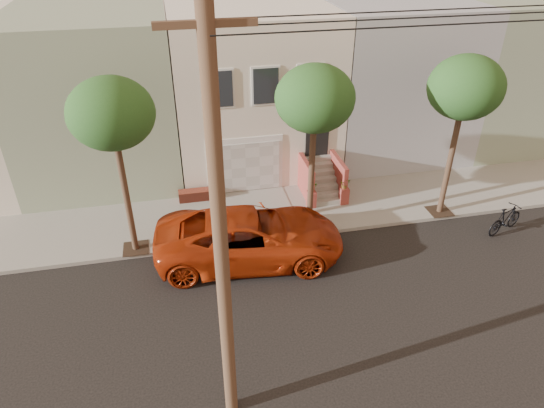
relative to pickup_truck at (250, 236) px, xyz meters
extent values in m
plane|color=black|center=(1.50, -2.71, -0.91)|extent=(90.00, 90.00, 0.00)
cube|color=gray|center=(1.50, 2.64, -0.83)|extent=(40.00, 3.70, 0.15)
cube|color=beige|center=(1.50, 8.49, 2.74)|extent=(7.00, 8.00, 7.00)
cube|color=gray|center=(-5.30, 8.49, 2.74)|extent=(6.50, 8.00, 7.00)
cube|color=#979BA0|center=(8.30, 8.49, 2.74)|extent=(6.50, 8.00, 7.00)
cube|color=gray|center=(14.80, 8.49, 2.74)|extent=(6.50, 8.00, 7.00)
cube|color=silver|center=(0.60, 4.51, 0.49)|extent=(3.20, 0.12, 2.50)
cube|color=beige|center=(0.60, 4.45, 0.39)|extent=(2.90, 0.06, 2.20)
cube|color=gray|center=(0.60, 2.64, -0.75)|extent=(3.20, 3.70, 0.02)
cube|color=brown|center=(-1.60, 4.19, -0.54)|extent=(1.40, 0.45, 0.44)
cube|color=black|center=(3.70, 4.46, 1.64)|extent=(1.00, 0.06, 2.00)
cube|color=#3F4751|center=(-0.30, 4.46, 3.84)|extent=(1.00, 0.06, 1.40)
cube|color=silver|center=(-0.30, 4.48, 3.84)|extent=(1.15, 0.05, 1.55)
cube|color=#3F4751|center=(1.50, 4.46, 3.84)|extent=(1.00, 0.06, 1.40)
cube|color=silver|center=(1.50, 4.48, 3.84)|extent=(1.15, 0.05, 1.55)
cube|color=#3F4751|center=(3.30, 4.46, 3.84)|extent=(1.00, 0.06, 1.40)
cube|color=silver|center=(3.30, 4.48, 3.84)|extent=(1.15, 0.05, 1.55)
cube|color=gray|center=(3.70, 2.67, -0.66)|extent=(1.20, 0.28, 0.20)
cube|color=gray|center=(3.70, 2.95, -0.46)|extent=(1.20, 0.28, 0.20)
cube|color=gray|center=(3.70, 3.23, -0.26)|extent=(1.20, 0.28, 0.20)
cube|color=gray|center=(3.70, 3.51, -0.06)|extent=(1.20, 0.28, 0.20)
cube|color=gray|center=(3.70, 3.79, 0.14)|extent=(1.20, 0.28, 0.20)
cube|color=gray|center=(3.70, 4.07, 0.34)|extent=(1.20, 0.28, 0.20)
cube|color=gray|center=(3.70, 4.35, 0.54)|extent=(1.20, 0.28, 0.20)
cube|color=brown|center=(3.00, 3.51, 0.04)|extent=(0.18, 1.96, 1.60)
cube|color=brown|center=(4.40, 3.51, 0.04)|extent=(0.18, 1.96, 1.60)
cube|color=brown|center=(3.00, 2.63, -0.41)|extent=(0.35, 0.35, 0.70)
imported|color=#1B491A|center=(3.00, 2.63, 0.17)|extent=(0.40, 0.35, 0.45)
cube|color=brown|center=(4.40, 2.63, -0.41)|extent=(0.35, 0.35, 0.70)
imported|color=#1B491A|center=(4.40, 2.63, 0.17)|extent=(0.41, 0.35, 0.45)
cube|color=#2D2116|center=(-4.00, 1.19, -0.75)|extent=(0.90, 0.90, 0.02)
cylinder|color=#352118|center=(-4.00, 1.19, 1.34)|extent=(0.22, 0.22, 4.20)
ellipsoid|color=#1B491A|center=(-4.00, 1.19, 4.39)|extent=(2.70, 2.57, 2.29)
cube|color=#2D2116|center=(2.50, 1.19, -0.75)|extent=(0.90, 0.90, 0.02)
cylinder|color=#352118|center=(2.50, 1.19, 1.34)|extent=(0.22, 0.22, 4.20)
ellipsoid|color=#1B491A|center=(2.50, 1.19, 4.39)|extent=(2.70, 2.57, 2.29)
cube|color=#2D2116|center=(8.00, 1.19, -0.75)|extent=(0.90, 0.90, 0.02)
cylinder|color=#352118|center=(8.00, 1.19, 1.34)|extent=(0.22, 0.22, 4.20)
ellipsoid|color=#1B491A|center=(8.00, 1.19, 4.39)|extent=(2.70, 2.57, 2.29)
cylinder|color=#4A3522|center=(-1.50, -5.91, 4.09)|extent=(0.30, 0.30, 10.00)
cube|color=#4A3522|center=(-1.50, -5.91, 8.29)|extent=(1.60, 0.12, 0.12)
imported|color=#A32B0C|center=(0.00, 0.00, 0.00)|extent=(6.78, 3.62, 1.81)
imported|color=black|center=(9.80, -0.45, -0.34)|extent=(1.94, 1.16, 1.12)
camera|label=1|loc=(-2.12, -13.63, 9.81)|focal=32.01mm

